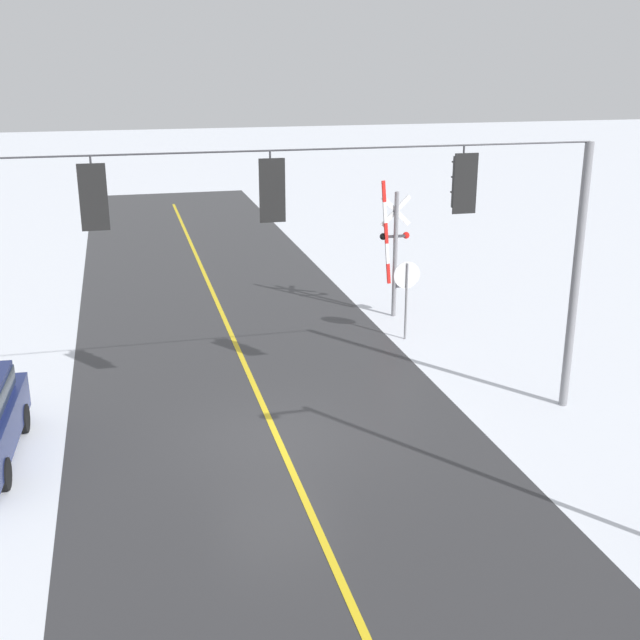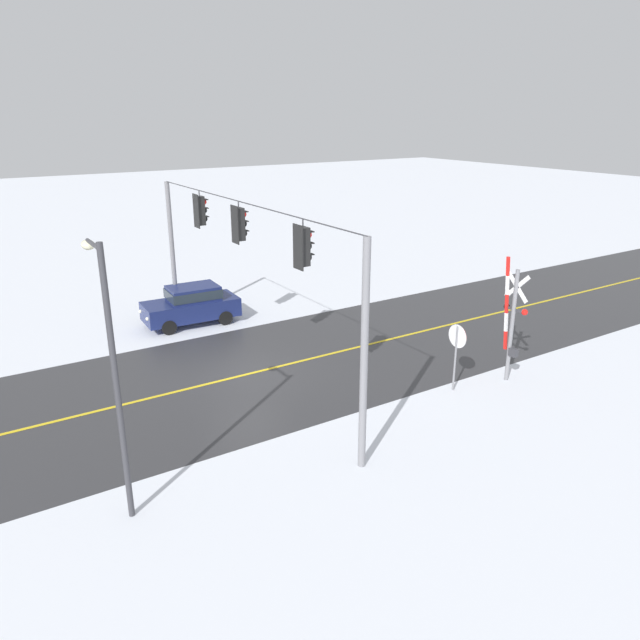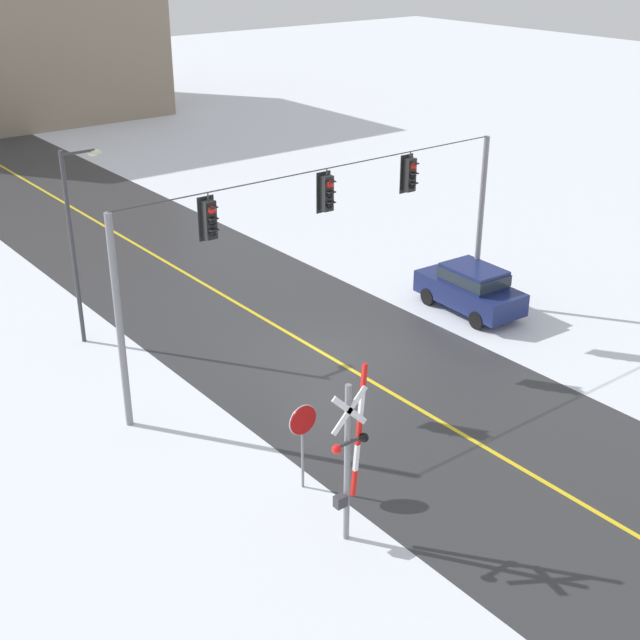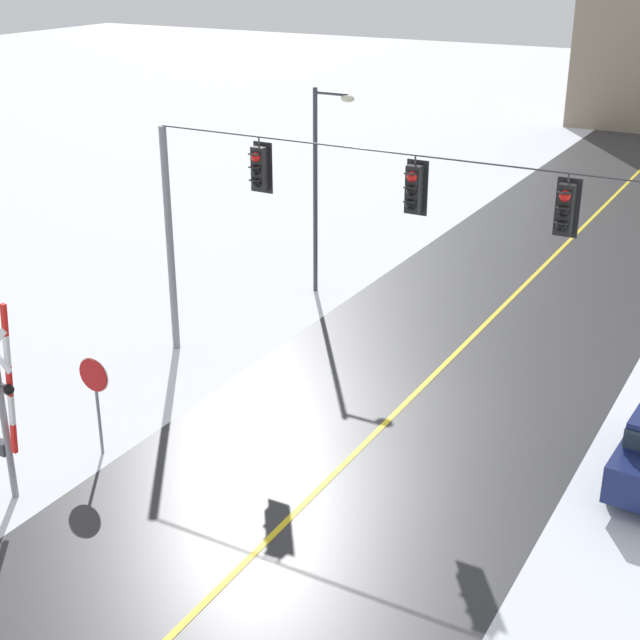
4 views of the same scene
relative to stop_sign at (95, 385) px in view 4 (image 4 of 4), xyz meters
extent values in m
plane|color=silver|center=(4.93, 5.40, -1.71)|extent=(160.00, 160.00, 0.00)
cube|color=#303033|center=(4.93, 11.40, -1.71)|extent=(9.00, 80.00, 0.01)
cube|color=gold|center=(4.93, 11.40, -1.70)|extent=(0.14, 72.00, 0.01)
cylinder|color=gray|center=(-2.07, 5.40, 1.39)|extent=(0.20, 0.20, 6.20)
cylinder|color=#38383D|center=(4.93, 5.40, 4.49)|extent=(14.00, 0.04, 0.04)
cylinder|color=#38383D|center=(0.86, 5.40, 4.37)|extent=(0.04, 0.04, 0.23)
cube|color=black|center=(0.86, 5.40, 3.71)|extent=(0.34, 0.28, 1.08)
cube|color=black|center=(0.86, 5.56, 3.71)|extent=(0.52, 0.03, 1.26)
sphere|color=red|center=(0.86, 5.25, 4.03)|extent=(0.24, 0.24, 0.24)
cube|color=black|center=(0.86, 5.18, 4.12)|extent=(0.26, 0.16, 0.03)
sphere|color=black|center=(0.86, 5.25, 3.71)|extent=(0.24, 0.24, 0.24)
cube|color=black|center=(0.86, 5.18, 3.80)|extent=(0.26, 0.16, 0.03)
sphere|color=black|center=(0.86, 5.25, 3.39)|extent=(0.24, 0.24, 0.24)
cube|color=black|center=(0.86, 5.18, 3.48)|extent=(0.26, 0.16, 0.03)
cylinder|color=#38383D|center=(4.96, 5.40, 4.38)|extent=(0.04, 0.04, 0.22)
cube|color=black|center=(4.96, 5.40, 3.73)|extent=(0.34, 0.28, 1.08)
cube|color=black|center=(4.96, 5.56, 3.73)|extent=(0.52, 0.03, 1.26)
sphere|color=red|center=(4.96, 5.25, 4.05)|extent=(0.24, 0.24, 0.24)
cube|color=black|center=(4.96, 5.18, 4.13)|extent=(0.26, 0.16, 0.03)
sphere|color=black|center=(4.96, 5.25, 3.73)|extent=(0.24, 0.24, 0.24)
cube|color=black|center=(4.96, 5.18, 3.81)|extent=(0.26, 0.16, 0.03)
sphere|color=black|center=(4.96, 5.25, 3.41)|extent=(0.24, 0.24, 0.24)
cube|color=black|center=(4.96, 5.18, 3.49)|extent=(0.26, 0.16, 0.03)
cylinder|color=#38383D|center=(8.36, 5.40, 4.38)|extent=(0.04, 0.04, 0.21)
cube|color=black|center=(8.36, 5.40, 3.73)|extent=(0.34, 0.28, 1.08)
cube|color=black|center=(8.36, 5.56, 3.73)|extent=(0.52, 0.03, 1.26)
sphere|color=red|center=(8.36, 5.25, 4.05)|extent=(0.24, 0.24, 0.24)
cube|color=black|center=(8.36, 5.18, 4.14)|extent=(0.26, 0.16, 0.03)
sphere|color=black|center=(8.36, 5.25, 3.73)|extent=(0.24, 0.24, 0.24)
cube|color=black|center=(8.36, 5.18, 3.82)|extent=(0.26, 0.16, 0.03)
sphere|color=black|center=(8.36, 5.25, 3.41)|extent=(0.24, 0.24, 0.24)
cube|color=black|center=(8.36, 5.18, 3.50)|extent=(0.26, 0.16, 0.03)
cylinder|color=gray|center=(0.00, 0.02, -0.56)|extent=(0.07, 0.07, 2.30)
cylinder|color=#B71414|center=(0.00, -0.02, 0.24)|extent=(0.76, 0.03, 0.76)
cylinder|color=white|center=(0.00, 0.00, 0.24)|extent=(0.80, 0.02, 0.80)
cylinder|color=gray|center=(-0.40, -2.17, 0.29)|extent=(0.14, 0.14, 4.00)
sphere|color=black|center=(-0.02, -2.27, 0.89)|extent=(0.22, 0.22, 0.22)
cube|color=red|center=(-0.19, -2.17, -0.29)|extent=(0.15, 0.08, 0.66)
cube|color=white|center=(-0.14, -2.17, 0.36)|extent=(0.15, 0.08, 0.66)
cube|color=red|center=(-0.08, -2.17, 1.01)|extent=(0.15, 0.08, 0.66)
cube|color=white|center=(-0.03, -2.17, 1.66)|extent=(0.15, 0.08, 0.66)
cube|color=red|center=(0.03, -2.17, 2.32)|extent=(0.15, 0.08, 0.66)
cube|color=#38383D|center=(-0.58, -2.17, -0.61)|extent=(0.28, 0.20, 0.28)
cylinder|color=black|center=(10.34, 3.78, -1.39)|extent=(0.25, 0.65, 0.64)
cylinder|color=#38383D|center=(-0.87, 11.20, 1.54)|extent=(0.14, 0.14, 6.50)
cylinder|color=#38383D|center=(-0.32, 11.20, 4.64)|extent=(1.10, 0.09, 0.09)
ellipsoid|color=beige|center=(0.23, 11.20, 4.54)|extent=(0.44, 0.28, 0.22)
camera|label=1|loc=(7.90, 21.06, 6.24)|focal=44.98mm
camera|label=2|loc=(-13.28, 13.89, 7.25)|focal=33.91mm
camera|label=3|loc=(-10.68, -14.47, 11.14)|focal=48.78mm
camera|label=4|loc=(12.88, -13.02, 8.91)|focal=51.35mm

